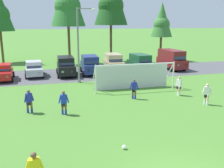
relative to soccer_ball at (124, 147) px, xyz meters
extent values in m
plane|color=#477A2D|center=(1.22, 11.50, -0.11)|extent=(400.00, 400.00, 0.00)
cube|color=#4C4C51|center=(1.22, 19.19, -0.11)|extent=(52.00, 8.40, 0.01)
sphere|color=white|center=(0.00, 0.00, 0.00)|extent=(0.22, 0.22, 0.22)
sphere|color=black|center=(0.00, 0.00, 0.00)|extent=(0.08, 0.08, 0.08)
sphere|color=red|center=(0.06, 0.00, 0.00)|extent=(0.07, 0.07, 0.07)
cylinder|color=white|center=(8.06, 10.03, 1.11)|extent=(0.12, 0.12, 2.44)
cylinder|color=white|center=(0.74, 10.25, 1.11)|extent=(0.12, 0.12, 2.44)
cylinder|color=white|center=(4.40, 10.14, 2.33)|extent=(7.32, 0.34, 0.12)
cylinder|color=white|center=(8.08, 10.93, 1.23)|extent=(0.14, 1.95, 2.46)
cylinder|color=white|center=(0.77, 11.15, 1.23)|extent=(0.14, 1.95, 2.46)
cube|color=silver|center=(4.43, 11.14, 0.99)|extent=(6.95, 0.25, 2.20)
cube|color=yellow|center=(-4.15, -2.30, 0.99)|extent=(0.41, 0.30, 0.60)
sphere|color=brown|center=(-4.15, -2.30, 1.42)|extent=(0.22, 0.22, 0.22)
cylinder|color=yellow|center=(-4.40, -2.30, 0.97)|extent=(0.24, 0.13, 0.55)
cylinder|color=yellow|center=(-3.89, -2.30, 0.97)|extent=(0.24, 0.13, 0.55)
cylinder|color=beige|center=(8.17, 4.88, 0.29)|extent=(0.14, 0.14, 0.80)
cylinder|color=beige|center=(8.13, 5.14, 0.29)|extent=(0.14, 0.14, 0.80)
cylinder|color=white|center=(8.17, 4.88, 0.05)|extent=(0.15, 0.15, 0.32)
cylinder|color=white|center=(8.13, 5.14, 0.05)|extent=(0.15, 0.15, 0.32)
cube|color=black|center=(8.15, 5.01, 0.61)|extent=(0.40, 0.38, 0.28)
cube|color=silver|center=(8.15, 5.01, 0.99)|extent=(0.45, 0.43, 0.60)
sphere|color=beige|center=(8.15, 5.01, 1.42)|extent=(0.22, 0.22, 0.22)
cylinder|color=silver|center=(8.32, 4.82, 0.97)|extent=(0.23, 0.21, 0.55)
cylinder|color=silver|center=(7.98, 5.20, 0.97)|extent=(0.23, 0.21, 0.55)
cylinder|color=tan|center=(7.39, 7.70, 0.29)|extent=(0.14, 0.14, 0.80)
cylinder|color=tan|center=(7.46, 7.97, 0.29)|extent=(0.14, 0.14, 0.80)
cylinder|color=white|center=(7.39, 7.70, 0.05)|extent=(0.15, 0.15, 0.32)
cylinder|color=white|center=(7.46, 7.97, 0.05)|extent=(0.15, 0.15, 0.32)
cube|color=black|center=(7.43, 7.83, 0.61)|extent=(0.36, 0.40, 0.28)
cube|color=silver|center=(7.43, 7.83, 0.99)|extent=(0.40, 0.45, 0.60)
sphere|color=tan|center=(7.43, 7.83, 1.42)|extent=(0.22, 0.22, 0.22)
cylinder|color=silver|center=(7.52, 7.60, 0.97)|extent=(0.20, 0.24, 0.55)
cylinder|color=silver|center=(7.33, 8.07, 0.97)|extent=(0.20, 0.24, 0.55)
cylinder|color=brown|center=(-2.29, 5.70, 0.29)|extent=(0.14, 0.14, 0.80)
cylinder|color=brown|center=(-2.50, 5.78, 0.29)|extent=(0.14, 0.14, 0.80)
cylinder|color=#1E38B7|center=(-2.29, 5.70, 0.05)|extent=(0.15, 0.15, 0.32)
cylinder|color=#1E38B7|center=(-2.50, 5.78, 0.05)|extent=(0.15, 0.15, 0.32)
cube|color=black|center=(-2.39, 5.74, 0.61)|extent=(0.36, 0.25, 0.28)
cube|color=#1E38B7|center=(-2.39, 5.74, 0.99)|extent=(0.40, 0.28, 0.60)
sphere|color=brown|center=(-2.39, 5.74, 1.42)|extent=(0.22, 0.22, 0.22)
cylinder|color=#1E38B7|center=(-2.14, 5.73, 0.97)|extent=(0.24, 0.11, 0.55)
cylinder|color=#1E38B7|center=(-2.65, 5.76, 0.97)|extent=(0.24, 0.11, 0.55)
cylinder|color=brown|center=(3.49, 7.78, 0.29)|extent=(0.14, 0.14, 0.80)
cylinder|color=brown|center=(3.33, 7.95, 0.29)|extent=(0.14, 0.14, 0.80)
cylinder|color=#232D99|center=(3.49, 7.78, 0.05)|extent=(0.15, 0.15, 0.32)
cylinder|color=#232D99|center=(3.33, 7.95, 0.05)|extent=(0.15, 0.15, 0.32)
cube|color=black|center=(3.41, 7.86, 0.61)|extent=(0.39, 0.32, 0.28)
cube|color=#232D99|center=(3.41, 7.86, 0.99)|extent=(0.44, 0.35, 0.60)
sphere|color=brown|center=(3.41, 7.86, 1.42)|extent=(0.22, 0.22, 0.22)
cylinder|color=#232D99|center=(3.63, 7.75, 0.97)|extent=(0.25, 0.16, 0.55)
cylinder|color=#232D99|center=(3.18, 7.98, 0.97)|extent=(0.25, 0.16, 0.55)
cylinder|color=brown|center=(-4.52, 6.68, 0.29)|extent=(0.14, 0.14, 0.80)
cylinder|color=brown|center=(-4.78, 6.70, 0.29)|extent=(0.14, 0.14, 0.80)
cylinder|color=#232D99|center=(-4.52, 6.68, 0.05)|extent=(0.15, 0.15, 0.32)
cylinder|color=#232D99|center=(-4.78, 6.70, 0.05)|extent=(0.15, 0.15, 0.32)
cube|color=black|center=(-4.65, 6.69, 0.61)|extent=(0.40, 0.38, 0.28)
cube|color=#232D99|center=(-4.65, 6.69, 0.99)|extent=(0.45, 0.42, 0.60)
sphere|color=brown|center=(-4.65, 6.69, 1.42)|extent=(0.22, 0.22, 0.22)
cylinder|color=#232D99|center=(-4.42, 6.81, 0.97)|extent=(0.24, 0.21, 0.55)
cylinder|color=#232D99|center=(-4.87, 6.58, 0.97)|extent=(0.24, 0.21, 0.55)
cube|color=red|center=(-7.68, 18.10, 0.59)|extent=(1.95, 4.26, 0.76)
cube|color=red|center=(-7.68, 18.25, 1.29)|extent=(1.73, 2.16, 0.64)
cube|color=#28384C|center=(-7.65, 17.28, 1.27)|extent=(1.54, 0.37, 0.55)
cube|color=#28384C|center=(-6.85, 18.28, 1.29)|extent=(0.10, 1.79, 0.45)
cube|color=white|center=(-7.11, 16.06, 0.64)|extent=(0.28, 0.09, 0.20)
cube|color=#B21414|center=(-7.26, 20.18, 0.64)|extent=(0.28, 0.09, 0.20)
cube|color=#B21414|center=(-8.25, 20.14, 0.64)|extent=(0.28, 0.09, 0.20)
cylinder|color=black|center=(-6.73, 16.83, 0.21)|extent=(0.26, 0.65, 0.64)
cylinder|color=black|center=(-6.83, 19.43, 0.21)|extent=(0.26, 0.65, 0.64)
cube|color=#B2B2BC|center=(-4.55, 19.39, 0.59)|extent=(1.99, 4.28, 0.76)
cube|color=#B2B2BC|center=(-4.56, 19.54, 1.29)|extent=(1.75, 2.17, 0.64)
cube|color=#28384C|center=(-4.51, 18.57, 1.27)|extent=(1.54, 0.39, 0.55)
cube|color=#28384C|center=(-3.72, 19.58, 1.29)|extent=(0.12, 1.78, 0.45)
cube|color=white|center=(-3.96, 17.35, 0.64)|extent=(0.28, 0.09, 0.20)
cube|color=white|center=(-4.95, 17.31, 0.64)|extent=(0.28, 0.09, 0.20)
cube|color=#B21414|center=(-4.15, 21.47, 0.64)|extent=(0.28, 0.09, 0.20)
cube|color=#B21414|center=(-5.14, 21.42, 0.64)|extent=(0.28, 0.09, 0.20)
cylinder|color=black|center=(-3.59, 18.13, 0.21)|extent=(0.27, 0.65, 0.64)
cylinder|color=black|center=(-5.39, 18.04, 0.21)|extent=(0.27, 0.65, 0.64)
cylinder|color=black|center=(-3.71, 20.73, 0.21)|extent=(0.27, 0.65, 0.64)
cylinder|color=black|center=(-5.51, 20.65, 0.21)|extent=(0.27, 0.65, 0.64)
cube|color=black|center=(-0.96, 18.83, 0.71)|extent=(2.01, 4.65, 1.00)
cube|color=black|center=(-0.96, 19.03, 1.63)|extent=(1.82, 3.04, 0.84)
cube|color=#28384C|center=(-0.99, 17.61, 1.61)|extent=(1.62, 0.42, 0.71)
cube|color=#28384C|center=(-0.07, 19.00, 1.63)|extent=(0.10, 2.55, 0.59)
cube|color=white|center=(-0.50, 16.55, 0.76)|extent=(0.28, 0.09, 0.20)
cube|color=white|center=(-1.54, 16.58, 0.76)|extent=(0.28, 0.09, 0.20)
cube|color=#B21414|center=(-0.38, 21.07, 0.76)|extent=(0.28, 0.09, 0.20)
cube|color=#B21414|center=(-1.43, 21.10, 0.76)|extent=(0.28, 0.09, 0.20)
cylinder|color=black|center=(-0.05, 17.38, 0.21)|extent=(0.26, 0.65, 0.64)
cylinder|color=black|center=(-1.95, 17.42, 0.21)|extent=(0.26, 0.65, 0.64)
cylinder|color=black|center=(0.02, 20.23, 0.21)|extent=(0.26, 0.65, 0.64)
cylinder|color=black|center=(-1.88, 20.27, 0.21)|extent=(0.26, 0.65, 0.64)
cube|color=navy|center=(1.92, 18.99, 0.71)|extent=(2.12, 4.69, 1.00)
cube|color=navy|center=(1.93, 19.19, 1.63)|extent=(1.89, 3.08, 0.84)
cube|color=#28384C|center=(1.86, 17.78, 1.61)|extent=(1.63, 0.46, 0.71)
cube|color=#28384C|center=(2.82, 19.15, 1.63)|extent=(0.17, 2.55, 0.59)
cube|color=white|center=(2.33, 16.71, 0.76)|extent=(0.28, 0.09, 0.20)
cube|color=white|center=(1.29, 16.76, 0.76)|extent=(0.28, 0.09, 0.20)
cube|color=#B21414|center=(2.56, 21.23, 0.76)|extent=(0.28, 0.09, 0.20)
cube|color=#B21414|center=(1.51, 21.28, 0.76)|extent=(0.28, 0.09, 0.20)
cylinder|color=black|center=(2.80, 17.52, 0.21)|extent=(0.27, 0.65, 0.64)
cylinder|color=black|center=(0.91, 17.62, 0.21)|extent=(0.27, 0.65, 0.64)
cylinder|color=black|center=(2.94, 20.37, 0.21)|extent=(0.27, 0.65, 0.64)
cylinder|color=black|center=(1.05, 20.47, 0.21)|extent=(0.27, 0.65, 0.64)
cube|color=tan|center=(5.12, 20.04, 0.71)|extent=(2.18, 4.71, 1.00)
cube|color=tan|center=(5.13, 20.24, 1.63)|extent=(1.93, 3.10, 0.84)
cube|color=#28384C|center=(5.04, 18.82, 1.61)|extent=(1.64, 0.48, 0.71)
cube|color=#28384C|center=(6.01, 20.19, 1.63)|extent=(0.20, 2.55, 0.59)
cube|color=white|center=(5.50, 17.75, 0.76)|extent=(0.28, 0.10, 0.20)
cube|color=white|center=(4.46, 17.82, 0.76)|extent=(0.28, 0.10, 0.20)
cube|color=#B21414|center=(5.78, 22.26, 0.76)|extent=(0.28, 0.10, 0.20)
cube|color=#B21414|center=(4.74, 22.33, 0.76)|extent=(0.28, 0.10, 0.20)
cylinder|color=black|center=(5.98, 18.56, 0.21)|extent=(0.28, 0.65, 0.64)
cylinder|color=black|center=(4.08, 18.68, 0.21)|extent=(0.28, 0.65, 0.64)
cylinder|color=black|center=(6.16, 21.40, 0.21)|extent=(0.28, 0.65, 0.64)
cylinder|color=black|center=(4.26, 21.52, 0.21)|extent=(0.28, 0.65, 0.64)
cube|color=#194C2D|center=(8.28, 18.70, 0.71)|extent=(2.23, 4.73, 1.00)
cube|color=#194C2D|center=(8.27, 18.90, 1.63)|extent=(1.96, 3.12, 0.84)
cube|color=#28384C|center=(8.37, 17.49, 1.61)|extent=(1.64, 0.49, 0.71)
cube|color=#28384C|center=(9.15, 18.97, 1.63)|extent=(0.22, 2.55, 0.59)
cube|color=white|center=(8.97, 16.49, 0.76)|extent=(0.29, 0.10, 0.20)
cube|color=white|center=(7.92, 16.41, 0.76)|extent=(0.29, 0.10, 0.20)
cube|color=#B21414|center=(8.64, 20.99, 0.76)|extent=(0.29, 0.10, 0.20)
cube|color=#B21414|center=(7.60, 20.92, 0.76)|extent=(0.29, 0.10, 0.20)
cylinder|color=black|center=(9.33, 17.35, 0.21)|extent=(0.29, 0.66, 0.64)
cylinder|color=black|center=(7.44, 17.21, 0.21)|extent=(0.29, 0.66, 0.64)
cylinder|color=black|center=(9.13, 20.19, 0.21)|extent=(0.29, 0.66, 0.64)
cylinder|color=black|center=(7.23, 20.06, 0.21)|extent=(0.29, 0.66, 0.64)
cube|color=maroon|center=(12.85, 19.21, 0.76)|extent=(2.23, 4.90, 1.10)
cube|color=maroon|center=(12.83, 19.41, 1.86)|extent=(2.03, 4.20, 1.10)
cube|color=#28384C|center=(12.95, 17.45, 1.84)|extent=(1.69, 0.56, 0.91)
cube|color=#28384C|center=(13.74, 19.47, 1.86)|extent=(0.24, 3.48, 0.77)
cube|color=white|center=(13.52, 16.89, 0.81)|extent=(0.28, 0.10, 0.20)
cube|color=white|center=(12.44, 16.83, 0.81)|extent=(0.28, 0.10, 0.20)
cube|color=#B21414|center=(13.25, 21.60, 0.81)|extent=(0.28, 0.10, 0.20)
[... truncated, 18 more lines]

